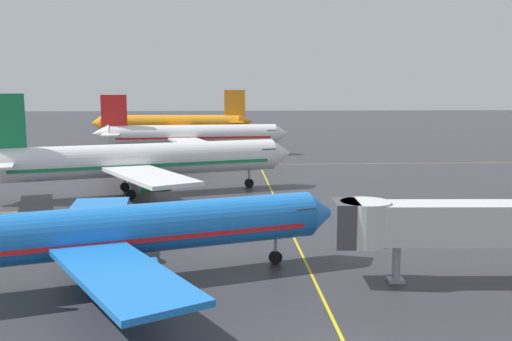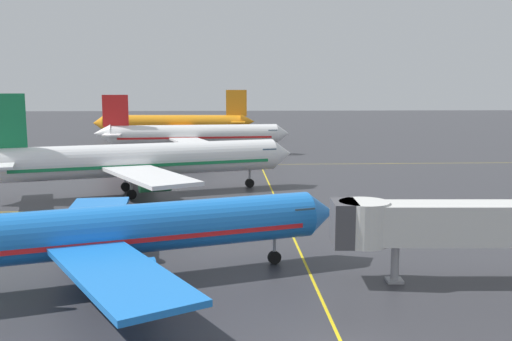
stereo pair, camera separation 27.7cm
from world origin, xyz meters
name	(u,v)px [view 1 (the left image)]	position (x,y,z in m)	size (l,w,h in m)	color
airliner_front_gate	(111,232)	(-13.71, 11.24, 3.56)	(32.78, 28.00, 10.41)	blue
airliner_second_row	(140,160)	(-16.43, 43.61, 4.25)	(39.26, 33.52, 12.45)	white
airliner_third_row	(191,135)	(-12.30, 83.96, 4.02)	(37.90, 32.53, 11.78)	white
airliner_far_left_stand	(173,123)	(-18.57, 115.95, 4.29)	(40.42, 34.82, 12.57)	orange
taxiway_markings	(280,209)	(0.00, 34.18, 0.00)	(139.64, 119.41, 0.01)	yellow
jet_bridge	(439,224)	(8.29, 10.26, 4.05)	(16.93, 3.80, 5.58)	silver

